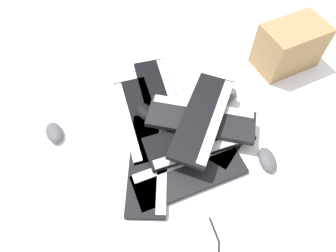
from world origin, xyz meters
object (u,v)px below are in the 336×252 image
(keyboard_4, at_px, (149,163))
(mouse_0, at_px, (54,133))
(keyboard_3, at_px, (139,119))
(mouse_2, at_px, (227,96))
(mouse_3, at_px, (267,160))
(keyboard_5, at_px, (199,140))
(keyboard_1, at_px, (188,130))
(keyboard_0, at_px, (189,174))
(mouse_1, at_px, (145,112))
(cardboard_box, at_px, (289,46))
(keyboard_7, at_px, (203,118))
(keyboard_2, at_px, (159,96))
(keyboard_6, at_px, (201,119))

(keyboard_4, distance_m, mouse_0, 0.43)
(keyboard_3, xyz_separation_m, mouse_0, (-0.11, -0.34, 0.01))
(keyboard_3, relative_size, mouse_2, 4.21)
(mouse_2, bearing_deg, keyboard_4, -2.82)
(mouse_3, bearing_deg, keyboard_5, 64.10)
(mouse_2, bearing_deg, keyboard_1, -2.40)
(keyboard_1, distance_m, mouse_2, 0.26)
(mouse_2, bearing_deg, mouse_3, 64.17)
(keyboard_0, distance_m, mouse_0, 0.59)
(mouse_1, height_order, cardboard_box, cardboard_box)
(mouse_3, distance_m, cardboard_box, 0.58)
(mouse_2, distance_m, cardboard_box, 0.39)
(keyboard_4, height_order, mouse_2, mouse_2)
(keyboard_5, distance_m, keyboard_7, 0.09)
(keyboard_3, bearing_deg, keyboard_0, 7.97)
(keyboard_1, distance_m, keyboard_5, 0.08)
(keyboard_3, relative_size, keyboard_7, 1.06)
(mouse_0, bearing_deg, keyboard_7, -116.15)
(keyboard_2, height_order, cardboard_box, cardboard_box)
(mouse_0, xyz_separation_m, mouse_3, (0.55, 0.69, 0.00))
(keyboard_1, height_order, keyboard_6, keyboard_6)
(keyboard_0, distance_m, keyboard_4, 0.16)
(mouse_0, distance_m, mouse_1, 0.39)
(mouse_3, relative_size, cardboard_box, 0.38)
(keyboard_1, height_order, keyboard_5, keyboard_5)
(keyboard_1, bearing_deg, mouse_1, -141.44)
(keyboard_2, height_order, mouse_1, mouse_1)
(keyboard_1, height_order, mouse_1, mouse_1)
(keyboard_1, distance_m, keyboard_2, 0.22)
(mouse_0, bearing_deg, keyboard_0, -136.23)
(keyboard_0, xyz_separation_m, mouse_2, (-0.23, 0.36, 0.01))
(keyboard_3, height_order, keyboard_7, keyboard_7)
(keyboard_0, xyz_separation_m, mouse_1, (-0.33, -0.02, 0.04))
(mouse_2, bearing_deg, keyboard_0, 16.79)
(keyboard_7, height_order, mouse_3, keyboard_7)
(keyboard_2, height_order, mouse_3, mouse_3)
(keyboard_3, height_order, keyboard_4, same)
(mouse_2, bearing_deg, mouse_1, -30.19)
(keyboard_4, relative_size, mouse_0, 4.12)
(cardboard_box, bearing_deg, mouse_3, -48.43)
(keyboard_4, bearing_deg, mouse_3, 60.97)
(mouse_1, bearing_deg, keyboard_1, -152.05)
(keyboard_4, bearing_deg, keyboard_2, 143.44)
(keyboard_1, height_order, keyboard_2, same)
(keyboard_0, xyz_separation_m, keyboard_6, (-0.16, 0.16, 0.06))
(mouse_1, height_order, mouse_3, mouse_1)
(keyboard_1, xyz_separation_m, mouse_1, (-0.15, -0.12, 0.04))
(keyboard_0, height_order, keyboard_4, same)
(keyboard_2, xyz_separation_m, keyboard_6, (0.23, 0.07, 0.06))
(keyboard_2, relative_size, mouse_0, 4.22)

